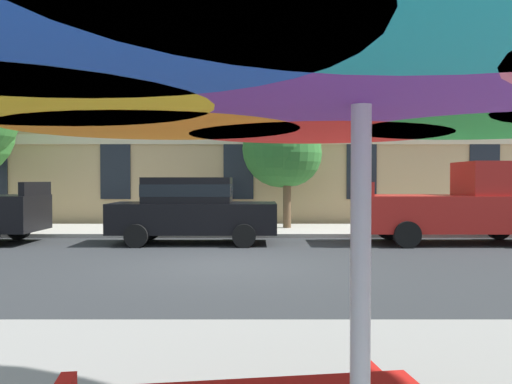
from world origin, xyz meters
TOP-DOWN VIEW (x-y plane):
  - ground_plane at (0.00, 0.00)m, footprint 120.00×120.00m
  - sidewalk_far at (0.00, 6.80)m, footprint 56.00×3.60m
  - apartment_building at (0.00, 14.99)m, footprint 40.76×12.08m
  - sedan_black at (-1.08, 3.70)m, footprint 4.40×1.98m
  - pickup_red at (6.27, 3.70)m, footprint 5.10×2.12m
  - street_tree_middle at (1.66, 7.28)m, footprint 2.67×2.61m
  - patio_umbrella at (0.95, -9.00)m, footprint 3.39×3.39m

SIDE VIEW (x-z plane):
  - ground_plane at x=0.00m, z-range 0.00..0.00m
  - sidewalk_far at x=0.00m, z-range 0.00..0.12m
  - sedan_black at x=-1.08m, z-range 0.06..1.84m
  - pickup_red at x=6.27m, z-range -0.07..2.13m
  - patio_umbrella at x=0.95m, z-range 0.94..3.44m
  - street_tree_middle at x=1.66m, z-range 0.72..4.79m
  - apartment_building at x=0.00m, z-range 0.00..12.80m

